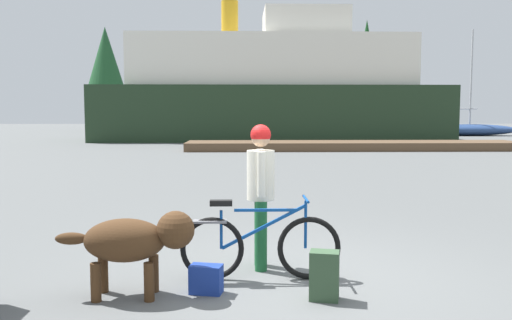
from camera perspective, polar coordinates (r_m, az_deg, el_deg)
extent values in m
plane|color=#595B5B|center=(6.03, 4.11, -12.42)|extent=(160.00, 160.00, 0.00)
torus|color=black|center=(5.90, 5.69, -9.34)|extent=(0.69, 0.06, 0.69)
torus|color=black|center=(5.86, -4.71, -9.42)|extent=(0.69, 0.06, 0.69)
cube|color=navy|center=(5.77, 1.01, -5.37)|extent=(0.67, 0.03, 0.03)
cube|color=navy|center=(5.81, 0.80, -7.17)|extent=(0.91, 0.03, 0.49)
cylinder|color=navy|center=(5.81, -3.73, -7.42)|extent=(0.03, 0.03, 0.42)
cylinder|color=navy|center=(5.84, 5.32, -6.87)|extent=(0.03, 0.03, 0.52)
cube|color=black|center=(5.76, -3.75, -4.60)|extent=(0.24, 0.10, 0.06)
cylinder|color=navy|center=(5.79, 5.34, -4.16)|extent=(0.03, 0.44, 0.03)
cube|color=slate|center=(5.80, -4.93, -6.55)|extent=(0.36, 0.14, 0.02)
cylinder|color=#19592D|center=(6.38, 0.46, -7.68)|extent=(0.14, 0.14, 0.81)
cylinder|color=#19592D|center=(6.16, 0.54, -8.13)|extent=(0.14, 0.14, 0.81)
cylinder|color=silver|center=(6.15, 0.50, -1.62)|extent=(0.32, 0.32, 0.57)
cylinder|color=silver|center=(6.37, 0.43, -1.09)|extent=(0.09, 0.09, 0.51)
cylinder|color=silver|center=(5.93, 0.58, -1.55)|extent=(0.09, 0.09, 0.51)
sphere|color=tan|center=(6.12, 0.51, 2.43)|extent=(0.22, 0.22, 0.22)
sphere|color=red|center=(6.11, 0.51, 2.71)|extent=(0.24, 0.24, 0.24)
ellipsoid|color=#472D19|center=(5.44, -13.84, -8.32)|extent=(0.80, 0.50, 0.42)
sphere|color=#472D19|center=(5.33, -8.59, -7.39)|extent=(0.37, 0.37, 0.37)
ellipsoid|color=#472D19|center=(5.57, -19.11, -7.93)|extent=(0.32, 0.12, 0.12)
cylinder|color=#472D19|center=(5.62, -10.86, -11.80)|extent=(0.10, 0.10, 0.38)
cylinder|color=#472D19|center=(5.36, -11.35, -12.65)|extent=(0.10, 0.10, 0.38)
cylinder|color=#472D19|center=(5.72, -16.01, -11.60)|extent=(0.10, 0.10, 0.38)
cylinder|color=#472D19|center=(5.47, -16.74, -12.41)|extent=(0.10, 0.10, 0.38)
cube|color=#334C33|center=(5.33, 7.31, -12.14)|extent=(0.32, 0.26, 0.48)
cube|color=navy|center=(5.51, -5.35, -12.56)|extent=(0.35, 0.24, 0.29)
cube|color=brown|center=(26.44, 10.35, 1.52)|extent=(16.21, 2.93, 0.40)
cube|color=#1E331E|center=(35.67, 1.55, 4.97)|extent=(22.39, 7.60, 3.47)
cube|color=silver|center=(35.82, 1.57, 10.31)|extent=(17.91, 6.39, 3.20)
cube|color=silver|center=(36.32, 5.22, 14.19)|extent=(5.37, 4.56, 1.80)
cylinder|color=#BF8C19|center=(36.14, -2.82, 14.73)|extent=(1.10, 1.10, 2.40)
ellipsoid|color=navy|center=(44.93, 21.83, 3.00)|extent=(7.62, 2.13, 0.90)
cylinder|color=#B2B2B7|center=(44.99, 22.01, 8.21)|extent=(0.14, 0.14, 7.28)
cylinder|color=#B2B2B7|center=(44.47, 20.54, 5.15)|extent=(3.43, 0.10, 0.10)
cylinder|color=#4C331E|center=(54.08, -15.64, 4.75)|extent=(0.34, 0.34, 3.32)
cone|color=#1E4C28|center=(54.30, -15.77, 10.05)|extent=(4.01, 4.01, 6.70)
cylinder|color=#4C331E|center=(54.42, -1.12, 4.31)|extent=(0.35, 0.35, 2.11)
cone|color=#19471E|center=(54.54, -1.13, 9.01)|extent=(3.95, 3.95, 6.84)
cylinder|color=#4C331E|center=(55.61, 11.59, 4.17)|extent=(0.38, 0.38, 2.01)
cone|color=#19471E|center=(55.81, 11.70, 9.86)|extent=(3.38, 3.38, 9.08)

